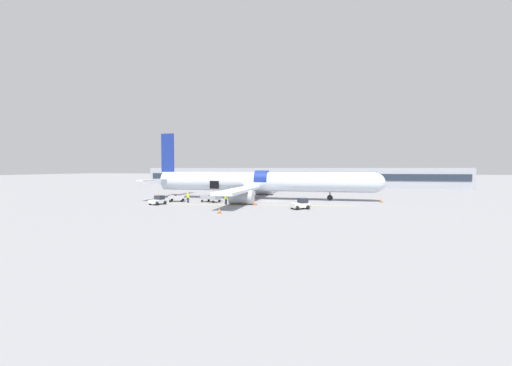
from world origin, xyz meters
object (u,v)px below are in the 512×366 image
baggage_tug_mid (158,201)px  ground_crew_loader_a (231,195)px  ground_crew_driver (226,198)px  baggage_tug_lead (301,204)px  baggage_cart_queued (177,198)px  airplane (259,182)px  baggage_cart_loading (211,199)px  ground_crew_loader_b (188,197)px

baggage_tug_mid → ground_crew_loader_a: bearing=38.9°
ground_crew_loader_a → ground_crew_driver: ground_crew_loader_a is taller
baggage_tug_lead → baggage_cart_queued: size_ratio=0.77×
airplane → baggage_cart_loading: size_ratio=9.91×
baggage_cart_loading → baggage_cart_queued: bearing=-175.8°
airplane → ground_crew_driver: (-2.89, -9.62, -2.03)m
baggage_tug_mid → ground_crew_driver: (9.96, 2.22, 0.37)m
ground_crew_driver → airplane: bearing=73.3°
ground_crew_loader_a → ground_crew_loader_b: size_ratio=1.12×
baggage_tug_lead → ground_crew_loader_a: bearing=147.2°
baggage_cart_queued → ground_crew_loader_a: size_ratio=1.92×
baggage_cart_queued → ground_crew_loader_b: bearing=-24.8°
baggage_tug_lead → baggage_cart_queued: bearing=166.2°
baggage_cart_loading → baggage_tug_lead: bearing=-20.3°
baggage_tug_mid → baggage_cart_loading: size_ratio=0.64×
baggage_tug_lead → baggage_tug_mid: size_ratio=1.03×
baggage_tug_lead → baggage_cart_loading: baggage_tug_lead is taller
baggage_cart_queued → baggage_tug_mid: bearing=-100.4°
airplane → ground_crew_loader_b: 12.95m
ground_crew_loader_a → baggage_tug_lead: bearing=-32.8°
ground_crew_loader_b → baggage_tug_mid: bearing=-132.9°
baggage_tug_mid → ground_crew_loader_b: ground_crew_loader_b is taller
airplane → baggage_tug_lead: (8.51, -12.35, -2.35)m
baggage_tug_mid → baggage_cart_loading: 8.25m
baggage_tug_mid → ground_crew_loader_a: size_ratio=1.44×
baggage_cart_queued → ground_crew_loader_b: ground_crew_loader_b is taller
baggage_cart_loading → ground_crew_loader_b: (-3.37, -1.51, 0.31)m
baggage_cart_queued → ground_crew_loader_b: 2.64m
baggage_tug_mid → ground_crew_loader_a: (9.15, 7.37, 0.40)m
baggage_cart_queued → ground_crew_driver: (9.13, -2.33, 0.42)m
baggage_tug_mid → ground_crew_loader_b: (3.21, 3.46, 0.30)m
ground_crew_driver → baggage_tug_lead: bearing=-13.5°
ground_crew_driver → ground_crew_loader_a: bearing=99.0°
baggage_cart_queued → ground_crew_loader_a: bearing=18.7°
ground_crew_driver → ground_crew_loader_b: bearing=169.6°
ground_crew_driver → baggage_cart_loading: bearing=140.9°
airplane → ground_crew_loader_a: 6.14m
airplane → baggage_cart_loading: (-6.26, -6.88, -2.41)m
baggage_cart_loading → ground_crew_loader_b: size_ratio=2.52×
baggage_cart_loading → baggage_cart_queued: 5.76m
airplane → ground_crew_loader_b: airplane is taller
ground_crew_loader_a → ground_crew_loader_b: bearing=-146.6°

